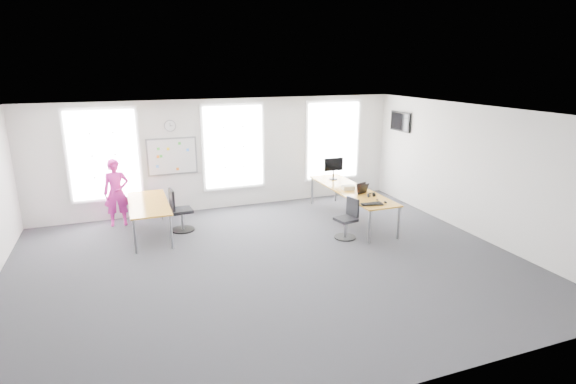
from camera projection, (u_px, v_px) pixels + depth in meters
name	position (u px, v px, depth m)	size (l,w,h in m)	color
floor	(270.00, 264.00, 9.03)	(10.00, 10.00, 0.00)	#2B2A30
ceiling	(268.00, 114.00, 8.21)	(10.00, 10.00, 0.00)	white
wall_back	(223.00, 155.00, 12.22)	(10.00, 10.00, 0.00)	silver
wall_front	(380.00, 284.00, 5.02)	(10.00, 10.00, 0.00)	silver
wall_right	(475.00, 171.00, 10.31)	(10.00, 10.00, 0.00)	silver
window_left	(104.00, 155.00, 11.12)	(1.60, 0.06, 2.20)	white
window_mid	(234.00, 147.00, 12.24)	(1.60, 0.06, 2.20)	white
window_right	(333.00, 141.00, 13.25)	(1.60, 0.06, 2.20)	white
desk_right	(351.00, 191.00, 11.43)	(0.88, 3.31, 0.81)	gold
desk_left	(149.00, 205.00, 10.38)	(0.87, 2.17, 0.79)	gold
chair_right	(348.00, 221.00, 10.30)	(0.50, 0.50, 0.93)	black
chair_left	(179.00, 213.00, 10.71)	(0.56, 0.56, 1.05)	black
person	(116.00, 193.00, 11.01)	(0.61, 0.40, 1.67)	#D72298
whiteboard	(172.00, 156.00, 11.72)	(1.20, 0.03, 0.90)	silver
wall_clock	(170.00, 126.00, 11.50)	(0.30, 0.30, 0.04)	gray
tv	(401.00, 121.00, 12.77)	(0.06, 0.90, 0.55)	black
keyboard	(372.00, 204.00, 10.16)	(0.50, 0.18, 0.02)	black
mouse	(385.00, 202.00, 10.27)	(0.07, 0.11, 0.04)	black
lens_cap	(377.00, 200.00, 10.51)	(0.06, 0.06, 0.01)	black
headphones	(371.00, 195.00, 10.74)	(0.19, 0.10, 0.11)	black
laptop_sleeve	(362.00, 189.00, 11.00)	(0.33, 0.27, 0.26)	black
paper_stack	(348.00, 188.00, 11.38)	(0.29, 0.22, 0.10)	beige
monitor	(334.00, 167.00, 12.29)	(0.55, 0.22, 0.61)	black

